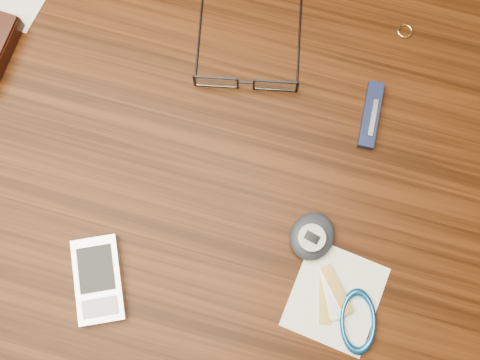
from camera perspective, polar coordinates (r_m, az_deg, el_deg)
The scene contains 8 objects.
ground at distance 1.47m, azimuth -1.77°, elevation -6.71°, with size 3.80×3.80×0.00m, color #472814.
desk at distance 0.83m, azimuth -3.13°, elevation -1.67°, with size 1.00×0.70×0.75m.
eyeglasses at distance 0.75m, azimuth 0.59°, elevation 9.64°, with size 0.16×0.16×0.03m.
gold_ring at distance 0.82m, azimuth 15.37°, elevation 13.47°, with size 0.02×0.02×0.00m, color #E8B662.
pda_phone at distance 0.72m, azimuth -13.29°, elevation -9.19°, with size 0.09×0.11×0.01m.
pedometer at distance 0.71m, azimuth 6.85°, elevation -5.33°, with size 0.06×0.07×0.02m.
notepad_keys at distance 0.71m, azimuth 10.11°, elevation -12.01°, with size 0.12×0.12×0.01m.
pocket_knife at distance 0.76m, azimuth 12.29°, elevation 6.04°, with size 0.02×0.09×0.01m.
Camera 1 is at (0.09, -0.15, 1.46)m, focal length 45.00 mm.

